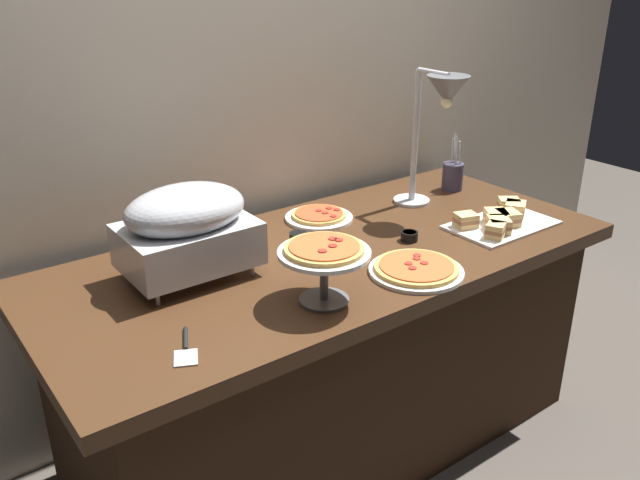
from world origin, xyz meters
TOP-DOWN VIEW (x-y plane):
  - ground_plane at (0.00, 0.00)m, footprint 8.00×8.00m
  - back_wall at (0.00, 0.50)m, footprint 4.40×0.04m
  - buffet_table at (0.00, 0.00)m, footprint 1.90×0.84m
  - chafing_dish at (-0.45, 0.10)m, footprint 0.38×0.27m
  - heat_lamp at (0.53, 0.06)m, footprint 0.15×0.29m
  - pizza_plate_front at (0.11, -0.28)m, footprint 0.29×0.29m
  - pizza_plate_center at (0.13, 0.25)m, footprint 0.25×0.25m
  - pizza_plate_raised_stand at (-0.22, -0.26)m, footprint 0.25×0.25m
  - sandwich_platter at (0.61, -0.19)m, footprint 0.38×0.23m
  - sauce_cup_near at (0.26, -0.09)m, footprint 0.06×0.06m
  - sauce_cup_far at (-0.05, 0.12)m, footprint 0.06×0.06m
  - utensil_holder at (0.77, 0.19)m, footprint 0.08×0.08m
  - serving_spatula at (-0.64, -0.25)m, footprint 0.10×0.17m

SIDE VIEW (x-z plane):
  - ground_plane at x=0.00m, z-range 0.00..0.00m
  - buffet_table at x=0.00m, z-range 0.01..0.77m
  - serving_spatula at x=-0.64m, z-range 0.76..0.77m
  - pizza_plate_center at x=0.13m, z-range 0.76..0.79m
  - pizza_plate_front at x=0.11m, z-range 0.76..0.79m
  - sauce_cup_near at x=0.26m, z-range 0.76..0.79m
  - sauce_cup_far at x=-0.05m, z-range 0.76..0.80m
  - sandwich_platter at x=0.61m, z-range 0.75..0.81m
  - utensil_holder at x=0.77m, z-range 0.71..0.93m
  - pizza_plate_raised_stand at x=-0.22m, z-range 0.81..0.98m
  - chafing_dish at x=-0.45m, z-range 0.78..1.06m
  - heat_lamp at x=0.53m, z-range 0.90..1.41m
  - back_wall at x=0.00m, z-range 0.00..2.40m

